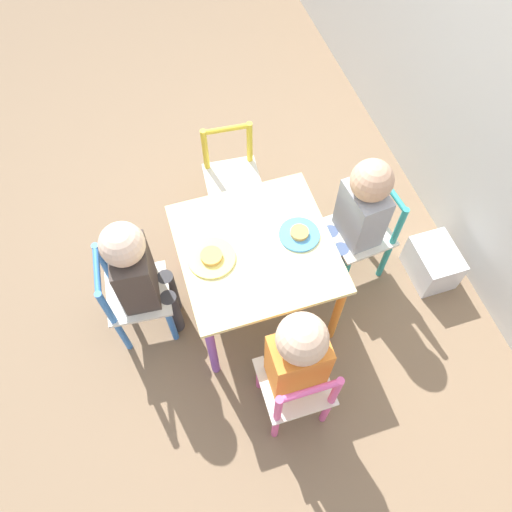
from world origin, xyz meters
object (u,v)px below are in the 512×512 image
(child_back, at_px, (359,213))
(child_right, at_px, (295,357))
(chair_yellow, at_px, (232,180))
(plate_front, at_px, (211,257))
(chair_blue, at_px, (134,297))
(storage_bin, at_px, (433,263))
(chair_teal, at_px, (363,233))
(chair_pink, at_px, (296,389))
(kids_table, at_px, (256,256))
(child_front, at_px, (139,272))
(plate_back, at_px, (299,234))

(child_back, relative_size, child_right, 0.98)
(chair_yellow, distance_m, plate_front, 0.61)
(plate_front, bearing_deg, chair_blue, -97.63)
(child_right, relative_size, storage_bin, 3.14)
(chair_yellow, height_order, storage_bin, chair_yellow)
(chair_blue, bearing_deg, chair_teal, -84.71)
(chair_pink, height_order, child_back, child_back)
(kids_table, relative_size, chair_blue, 1.13)
(kids_table, height_order, chair_pink, chair_pink)
(chair_teal, relative_size, chair_blue, 1.00)
(storage_bin, bearing_deg, child_right, -67.39)
(chair_pink, relative_size, plate_front, 2.83)
(chair_pink, bearing_deg, child_front, -50.47)
(kids_table, xyz_separation_m, chair_teal, (-0.05, 0.53, -0.15))
(child_right, bearing_deg, plate_back, -111.13)
(chair_blue, xyz_separation_m, child_front, (0.01, 0.06, 0.19))
(chair_teal, distance_m, plate_back, 0.41)
(plate_back, distance_m, plate_front, 0.36)
(chair_pink, bearing_deg, storage_bin, -153.45)
(kids_table, distance_m, child_back, 0.47)
(plate_front, bearing_deg, child_back, 94.01)
(chair_pink, relative_size, child_back, 0.72)
(chair_pink, height_order, storage_bin, chair_pink)
(plate_front, distance_m, storage_bin, 1.11)
(child_front, bearing_deg, chair_pink, -136.04)
(child_right, bearing_deg, storage_bin, -156.80)
(child_back, distance_m, plate_back, 0.29)
(chair_blue, distance_m, child_back, 1.01)
(chair_blue, bearing_deg, child_front, -90.00)
(chair_yellow, relative_size, child_front, 0.72)
(plate_back, xyz_separation_m, plate_front, (-0.00, -0.36, 0.00))
(child_back, bearing_deg, chair_teal, 90.00)
(child_back, xyz_separation_m, child_front, (0.00, -0.93, -0.00))
(child_back, distance_m, plate_front, 0.65)
(plate_back, bearing_deg, storage_bin, 80.44)
(chair_pink, distance_m, storage_bin, 0.96)
(child_back, xyz_separation_m, plate_back, (0.05, -0.28, 0.03))
(chair_pink, relative_size, child_right, 0.70)
(chair_teal, distance_m, child_front, 1.01)
(chair_yellow, xyz_separation_m, child_front, (0.49, -0.51, 0.19))
(kids_table, bearing_deg, chair_teal, 95.57)
(chair_yellow, bearing_deg, storage_bin, -33.60)
(plate_back, relative_size, plate_front, 0.87)
(child_back, relative_size, child_front, 0.99)
(kids_table, xyz_separation_m, storage_bin, (0.11, 0.85, -0.32))
(child_back, distance_m, child_front, 0.93)
(chair_blue, bearing_deg, chair_yellow, -44.93)
(child_back, bearing_deg, chair_pink, -44.93)
(child_back, bearing_deg, plate_back, -86.48)
(chair_blue, bearing_deg, plate_back, -88.72)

